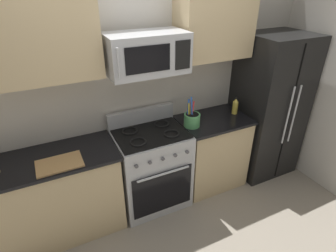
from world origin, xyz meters
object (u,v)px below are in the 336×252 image
(microwave, at_px, (146,53))
(utensil_crock, at_px, (192,119))
(range_oven, at_px, (152,168))
(cutting_board, at_px, (59,164))
(refrigerator, at_px, (268,107))
(bottle_oil, at_px, (235,106))

(microwave, xyz_separation_m, utensil_crock, (0.48, -0.06, -0.75))
(utensil_crock, bearing_deg, range_oven, 176.26)
(range_oven, bearing_deg, cutting_board, -171.52)
(refrigerator, height_order, cutting_board, refrigerator)
(refrigerator, xyz_separation_m, microwave, (-1.61, 0.04, 0.84))
(refrigerator, relative_size, utensil_crock, 5.33)
(microwave, distance_m, bottle_oil, 1.32)
(utensil_crock, relative_size, cutting_board, 0.87)
(refrigerator, relative_size, microwave, 2.45)
(cutting_board, bearing_deg, refrigerator, 2.72)
(refrigerator, distance_m, microwave, 1.81)
(microwave, bearing_deg, utensil_crock, -6.74)
(cutting_board, xyz_separation_m, bottle_oil, (2.02, 0.15, 0.09))
(refrigerator, height_order, microwave, microwave)
(microwave, relative_size, cutting_board, 1.89)
(microwave, distance_m, utensil_crock, 0.90)
(cutting_board, bearing_deg, bottle_oil, 4.32)
(utensil_crock, xyz_separation_m, cutting_board, (-1.40, -0.11, -0.07))
(range_oven, height_order, microwave, microwave)
(refrigerator, relative_size, bottle_oil, 8.73)
(microwave, height_order, utensil_crock, microwave)
(bottle_oil, bearing_deg, utensil_crock, -175.70)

